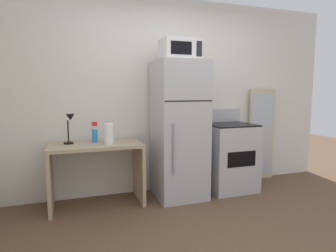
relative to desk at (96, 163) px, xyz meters
The scene contains 10 objects.
ground_plane 1.78m from the desk, 52.60° to the right, with size 12.00×12.00×0.00m, color brown.
wall_back_white 1.34m from the desk, 18.35° to the left, with size 5.00×0.10×2.60m, color silver.
desk is the anchor object (origin of this frame).
desk_lamp 0.56m from the desk, 164.84° to the left, with size 0.14×0.12×0.35m.
spray_bottle 0.34m from the desk, 90.53° to the left, with size 0.06×0.06×0.25m.
paper_towel_roll 0.39m from the desk, 26.82° to the right, with size 0.11×0.11×0.24m, color white.
refrigerator 1.10m from the desk, ahead, with size 0.61×0.66×1.74m.
microwave 1.71m from the desk, ahead, with size 0.46×0.35×0.26m.
oven_range 1.80m from the desk, ahead, with size 0.64×0.61×1.10m.
leaning_mirror 2.53m from the desk, ahead, with size 0.44×0.03×1.40m.
Camera 1 is at (-1.31, -2.05, 1.37)m, focal length 30.46 mm.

